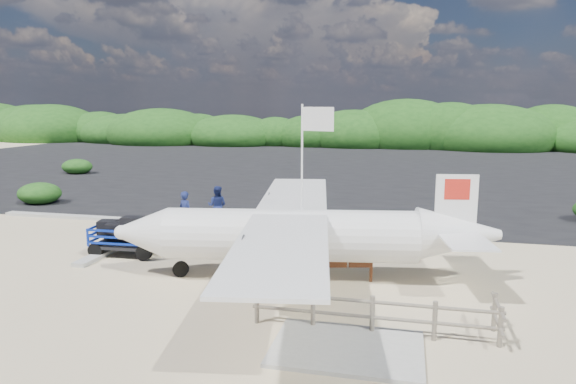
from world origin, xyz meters
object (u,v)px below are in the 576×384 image
signboard (348,282)px  flagpole (301,274)px  crew_b (217,206)px  aircraft_small (291,159)px  aircraft_large (463,191)px  crew_c (341,233)px  baggage_cart (127,255)px  crew_a (186,213)px

signboard → flagpole: bearing=151.7°
crew_b → aircraft_small: size_ratio=0.24×
aircraft_large → crew_c: bearing=60.6°
baggage_cart → crew_b: crew_b is taller
flagpole → crew_b: (-5.33, 6.04, 0.95)m
baggage_cart → flagpole: bearing=-7.7°
flagpole → aircraft_large: flagpole is taller
baggage_cart → crew_b: (1.62, 5.40, 0.95)m
crew_a → crew_b: crew_a is taller
crew_a → aircraft_large: 19.95m
aircraft_large → crew_a: bearing=39.6°
flagpole → crew_b: flagpole is taller
aircraft_small → flagpole: bearing=61.9°
baggage_cart → aircraft_large: size_ratio=0.18×
signboard → aircraft_small: (-10.18, 36.48, 0.00)m
signboard → crew_c: bearing=88.6°
baggage_cart → crew_b: bearing=70.7°
crew_b → aircraft_large: aircraft_large is taller
signboard → crew_c: crew_c is taller
aircraft_small → baggage_cart: bearing=51.2°
baggage_cart → crew_c: (7.97, 1.73, 0.90)m
flagpole → aircraft_large: bearing=69.6°
crew_b → crew_c: size_ratio=1.06×
crew_c → aircraft_large: size_ratio=0.12×
crew_c → baggage_cart: bearing=-10.7°
crew_b → flagpole: bearing=127.9°
signboard → aircraft_small: aircraft_small is taller
crew_a → crew_c: size_ratio=1.09×
aircraft_large → signboard: bearing=64.9°
baggage_cart → aircraft_small: bearing=90.1°
crew_b → crew_a: bearing=68.4°
flagpole → aircraft_large: (7.08, 19.00, 0.00)m
aircraft_large → flagpole: bearing=60.2°
crew_a → crew_c: crew_a is taller
flagpole → crew_a: flagpole is taller
aircraft_small → signboard: bearing=64.2°
flagpole → signboard: bearing=-14.6°
baggage_cart → aircraft_small: size_ratio=0.34×
flagpole → crew_a: bearing=146.5°
crew_a → crew_b: (0.67, 2.06, -0.03)m
crew_a → crew_c: bearing=-168.5°
baggage_cart → signboard: signboard is taller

